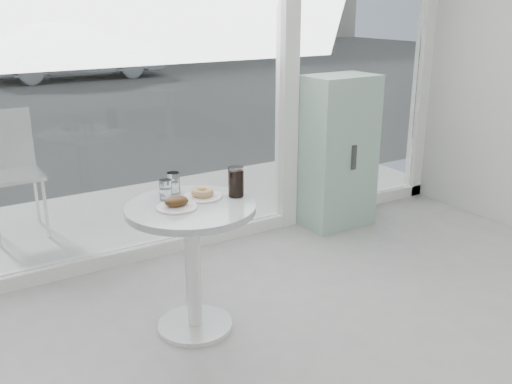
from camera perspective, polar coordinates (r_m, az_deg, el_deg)
storefront at (r=4.21m, az=-6.42°, el=16.74°), size 5.00×0.14×3.00m
main_table at (r=3.23m, az=-6.42°, el=-4.97°), size 0.72×0.72×0.77m
patio_deck at (r=5.24m, az=-10.29°, el=-2.00°), size 5.60×1.60×0.05m
mint_cabinet at (r=4.83m, az=8.16°, el=3.98°), size 0.60×0.42×1.27m
patio_chair at (r=4.90m, az=-23.39°, el=2.50°), size 0.43×0.43×0.98m
car_silver at (r=15.13m, az=-17.53°, el=13.28°), size 4.12×1.46×1.35m
plate_fritter at (r=3.11m, az=-7.90°, el=-1.15°), size 0.22×0.22×0.07m
plate_donut at (r=3.25m, az=-5.37°, el=-0.25°), size 0.22×0.22×0.05m
water_tumbler_a at (r=3.24m, az=-9.02°, el=0.10°), size 0.07×0.07×0.12m
water_tumbler_b at (r=3.35m, az=-8.26°, el=0.79°), size 0.08×0.08×0.12m
cola_glass at (r=3.25m, az=-2.02°, el=0.98°), size 0.09×0.09×0.17m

